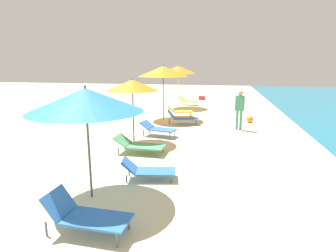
{
  "coord_description": "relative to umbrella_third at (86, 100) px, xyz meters",
  "views": [
    {
      "loc": [
        1.87,
        3.25,
        2.94
      ],
      "look_at": [
        0.47,
        10.82,
        1.19
      ],
      "focal_mm": 30.15,
      "sensor_mm": 36.0,
      "label": 1
    }
  ],
  "objects": [
    {
      "name": "umbrella_third",
      "position": [
        0.0,
        0.0,
        0.0
      ],
      "size": [
        2.4,
        2.4,
        2.48
      ],
      "color": "#4C4C51",
      "rests_on": "ground"
    },
    {
      "name": "lounger_third_shoreside",
      "position": [
        0.99,
        1.16,
        -1.91
      ],
      "size": [
        1.42,
        0.78,
        0.54
      ],
      "rotation": [
        0.0,
        0.0,
        0.18
      ],
      "color": "blue",
      "rests_on": "ground"
    },
    {
      "name": "lounger_third_inland",
      "position": [
        0.5,
        -1.28,
        -1.83
      ],
      "size": [
        1.5,
        0.7,
        0.72
      ],
      "rotation": [
        0.0,
        0.0,
        -0.05
      ],
      "color": "blue",
      "rests_on": "ground"
    },
    {
      "name": "umbrella_fourth",
      "position": [
        -0.38,
        4.4,
        -0.05
      ],
      "size": [
        1.86,
        1.86,
        2.39
      ],
      "color": "#4C4C51",
      "rests_on": "ground"
    },
    {
      "name": "lounger_fourth_shoreside",
      "position": [
        0.32,
        5.4,
        -1.84
      ],
      "size": [
        1.53,
        0.92,
        0.57
      ],
      "rotation": [
        0.0,
        0.0,
        -0.22
      ],
      "color": "blue",
      "rests_on": "ground"
    },
    {
      "name": "lounger_fourth_inland",
      "position": [
        0.18,
        3.16,
        -1.88
      ],
      "size": [
        1.65,
        0.73,
        0.57
      ],
      "rotation": [
        0.0,
        0.0,
        -0.04
      ],
      "color": "#4CA572",
      "rests_on": "ground"
    },
    {
      "name": "umbrella_fifth",
      "position": [
        -0.16,
        8.85,
        0.3
      ],
      "size": [
        2.55,
        2.55,
        2.8
      ],
      "color": "#4C4C51",
      "rests_on": "ground"
    },
    {
      "name": "lounger_fifth_shoreside",
      "position": [
        0.57,
        9.81,
        -1.88
      ],
      "size": [
        1.46,
        0.85,
        0.54
      ],
      "rotation": [
        0.0,
        0.0,
        0.23
      ],
      "color": "yellow",
      "rests_on": "ground"
    },
    {
      "name": "lounger_fifth_inland",
      "position": [
        0.97,
        7.75,
        -1.84
      ],
      "size": [
        1.53,
        0.77,
        0.7
      ],
      "rotation": [
        0.0,
        0.0,
        0.14
      ],
      "color": "blue",
      "rests_on": "ground"
    },
    {
      "name": "umbrella_farthest",
      "position": [
        0.03,
        12.79,
        0.28
      ],
      "size": [
        2.25,
        2.25,
        2.76
      ],
      "color": "silver",
      "rests_on": "ground"
    },
    {
      "name": "lounger_farthest_shoreside",
      "position": [
        0.55,
        14.02,
        -1.87
      ],
      "size": [
        1.41,
        0.83,
        0.55
      ],
      "rotation": [
        0.0,
        0.0,
        -0.22
      ],
      "color": "yellow",
      "rests_on": "ground"
    },
    {
      "name": "person_walking_near",
      "position": [
        3.59,
        7.15,
        -1.11
      ],
      "size": [
        0.41,
        0.32,
        1.74
      ],
      "rotation": [
        0.0,
        0.0,
        1.24
      ],
      "color": "#3F9972",
      "rests_on": "ground"
    },
    {
      "name": "cooler_box",
      "position": [
        1.32,
        17.0,
        -1.99
      ],
      "size": [
        0.54,
        0.44,
        0.36
      ],
      "color": "red",
      "rests_on": "ground"
    },
    {
      "name": "beach_ball",
      "position": [
        4.22,
        8.77,
        -2.0
      ],
      "size": [
        0.33,
        0.33,
        0.33
      ],
      "primitive_type": "sphere",
      "color": "orange",
      "rests_on": "ground"
    }
  ]
}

